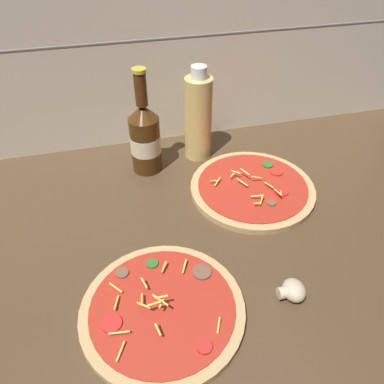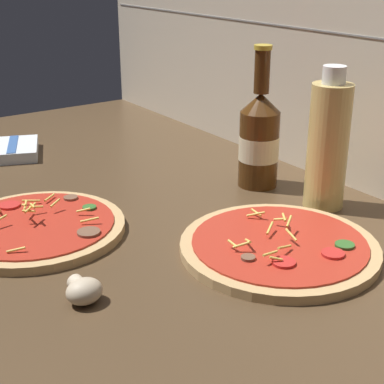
{
  "view_description": "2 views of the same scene",
  "coord_description": "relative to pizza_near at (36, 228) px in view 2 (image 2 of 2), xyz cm",
  "views": [
    {
      "loc": [
        -11.09,
        -46.28,
        58.75
      ],
      "look_at": [
        4.08,
        12.86,
        8.18
      ],
      "focal_mm": 35.0,
      "sensor_mm": 36.0,
      "label": 1
    },
    {
      "loc": [
        75.07,
        -37.99,
        42.92
      ],
      "look_at": [
        1.78,
        13.41,
        6.73
      ],
      "focal_mm": 55.0,
      "sensor_mm": 36.0,
      "label": 2
    }
  ],
  "objects": [
    {
      "name": "mushroom_left",
      "position": [
        22.54,
        -2.46,
        0.8
      ],
      "size": [
        4.93,
        4.69,
        3.28
      ],
      "color": "beige",
      "rests_on": "counter_slab"
    },
    {
      "name": "beer_bottle",
      "position": [
        4.24,
        41.98,
        8.35
      ],
      "size": [
        7.43,
        7.43,
        25.98
      ],
      "color": "#47280F",
      "rests_on": "counter_slab"
    },
    {
      "name": "counter_slab",
      "position": [
        6.99,
        10.31,
        -2.09
      ],
      "size": [
        160.0,
        90.0,
        2.5
      ],
      "color": "#4C3823",
      "rests_on": "ground"
    },
    {
      "name": "pizza_near",
      "position": [
        0.0,
        0.0,
        0.0
      ],
      "size": [
        27.83,
        27.83,
        4.95
      ],
      "color": "tan",
      "rests_on": "counter_slab"
    },
    {
      "name": "pizza_far",
      "position": [
        26.69,
        26.75,
        0.0
      ],
      "size": [
        29.1,
        29.1,
        4.25
      ],
      "color": "tan",
      "rests_on": "counter_slab"
    },
    {
      "name": "tile_backsplash",
      "position": [
        6.99,
        55.81,
        26.66
      ],
      "size": [
        160.0,
        1.13,
        60.0
      ],
      "color": "beige",
      "rests_on": "ground"
    },
    {
      "name": "dish_towel",
      "position": [
        -39.63,
        10.09,
        0.37
      ],
      "size": [
        16.42,
        14.58,
        2.56
      ],
      "color": "silver",
      "rests_on": "counter_slab"
    },
    {
      "name": "oil_bottle",
      "position": [
        18.23,
        44.82,
        10.24
      ],
      "size": [
        6.86,
        6.86,
        24.1
      ],
      "color": "#D6B766",
      "rests_on": "counter_slab"
    }
  ]
}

